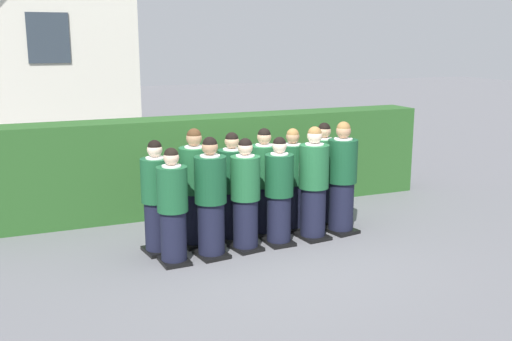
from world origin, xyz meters
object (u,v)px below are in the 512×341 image
(student_front_row_1, at_px, (211,201))
(student_rear_row_5, at_px, (323,176))
(student_rear_row_1, at_px, (195,190))
(student_rear_row_2, at_px, (232,189))
(student_rear_row_4, at_px, (292,182))
(student_front_row_0, at_px, (173,209))
(student_front_row_4, at_px, (314,186))
(student_front_row_3, at_px, (279,194))
(student_front_row_2, at_px, (245,197))
(student_rear_row_0, at_px, (157,200))
(student_front_row_5, at_px, (342,180))
(student_rear_row_3, at_px, (264,184))

(student_front_row_1, relative_size, student_rear_row_5, 1.01)
(student_front_row_1, distance_m, student_rear_row_1, 0.53)
(student_front_row_1, height_order, student_rear_row_2, student_front_row_1)
(student_front_row_1, xyz_separation_m, student_rear_row_4, (1.52, 0.65, -0.03))
(student_front_row_1, bearing_deg, student_front_row_0, -175.29)
(student_front_row_1, bearing_deg, student_front_row_4, 5.11)
(student_front_row_4, relative_size, student_rear_row_2, 1.05)
(student_front_row_0, height_order, student_front_row_3, student_front_row_3)
(student_front_row_1, xyz_separation_m, student_rear_row_1, (-0.05, 0.52, 0.02))
(student_front_row_1, height_order, student_front_row_2, student_front_row_1)
(student_rear_row_5, bearing_deg, student_front_row_0, -163.44)
(student_front_row_1, height_order, student_front_row_4, student_front_row_4)
(student_front_row_3, relative_size, student_front_row_4, 0.93)
(student_front_row_3, bearing_deg, student_rear_row_0, 169.00)
(student_front_row_1, relative_size, student_rear_row_4, 1.04)
(student_front_row_5, distance_m, student_rear_row_5, 0.51)
(student_rear_row_5, bearing_deg, student_front_row_3, -149.09)
(student_rear_row_0, xyz_separation_m, student_rear_row_4, (2.15, 0.22, 0.00))
(student_front_row_4, xyz_separation_m, student_rear_row_2, (-1.11, 0.39, -0.04))
(student_rear_row_3, bearing_deg, student_front_row_2, -134.17)
(student_front_row_0, xyz_separation_m, student_rear_row_5, (2.64, 0.78, 0.04))
(student_front_row_2, bearing_deg, student_front_row_5, 5.52)
(student_front_row_3, distance_m, student_rear_row_2, 0.69)
(student_front_row_4, bearing_deg, student_rear_row_5, 50.65)
(student_front_row_1, distance_m, student_rear_row_4, 1.66)
(student_front_row_0, relative_size, student_rear_row_1, 0.92)
(student_front_row_1, relative_size, student_rear_row_2, 1.03)
(student_front_row_0, height_order, student_front_row_4, student_front_row_4)
(student_front_row_2, distance_m, student_front_row_5, 1.63)
(student_front_row_1, height_order, student_rear_row_0, student_front_row_1)
(student_rear_row_2, bearing_deg, student_front_row_0, -150.77)
(student_rear_row_4, bearing_deg, student_front_row_5, -33.71)
(student_front_row_4, xyz_separation_m, student_rear_row_4, (-0.10, 0.51, -0.05))
(student_front_row_2, distance_m, student_rear_row_5, 1.71)
(student_front_row_0, xyz_separation_m, student_rear_row_1, (0.48, 0.57, 0.07))
(student_front_row_0, distance_m, student_front_row_4, 2.16)
(student_front_row_3, bearing_deg, student_front_row_1, -174.19)
(student_front_row_2, bearing_deg, student_rear_row_5, 22.71)
(student_rear_row_0, height_order, student_rear_row_1, student_rear_row_1)
(student_rear_row_1, height_order, student_rear_row_4, student_rear_row_1)
(student_rear_row_4, xyz_separation_m, student_rear_row_5, (0.58, 0.09, 0.02))
(student_front_row_2, xyz_separation_m, student_rear_row_0, (-1.15, 0.35, -0.00))
(student_front_row_1, xyz_separation_m, student_rear_row_2, (0.51, 0.54, -0.02))
(student_front_row_5, bearing_deg, student_front_row_0, -174.05)
(student_front_row_5, relative_size, student_rear_row_3, 1.05)
(student_front_row_4, relative_size, student_rear_row_4, 1.06)
(student_front_row_3, bearing_deg, student_front_row_5, 6.68)
(student_front_row_1, bearing_deg, student_rear_row_0, 145.38)
(student_rear_row_1, xyz_separation_m, student_rear_row_2, (0.56, 0.01, -0.04))
(student_rear_row_3, bearing_deg, student_front_row_3, -88.19)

